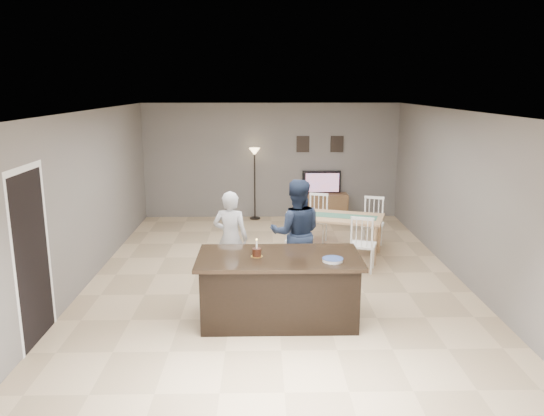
{
  "coord_description": "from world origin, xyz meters",
  "views": [
    {
      "loc": [
        -0.23,
        -8.43,
        3.07
      ],
      "look_at": [
        -0.06,
        -0.3,
        1.2
      ],
      "focal_mm": 35.0,
      "sensor_mm": 36.0,
      "label": 1
    }
  ],
  "objects_px": {
    "television": "(322,182)",
    "floor_lamp": "(255,164)",
    "man": "(296,233)",
    "woman": "(231,239)",
    "plate_stack": "(333,260)",
    "kitchen_island": "(279,288)",
    "tv_console": "(322,206)",
    "dining_table": "(338,223)",
    "birthday_cake": "(257,252)"
  },
  "relations": [
    {
      "from": "kitchen_island",
      "to": "floor_lamp",
      "type": "height_order",
      "value": "floor_lamp"
    },
    {
      "from": "plate_stack",
      "to": "woman",
      "type": "bearing_deg",
      "value": 131.66
    },
    {
      "from": "man",
      "to": "plate_stack",
      "type": "distance_m",
      "value": 1.58
    },
    {
      "from": "kitchen_island",
      "to": "television",
      "type": "relative_size",
      "value": 2.35
    },
    {
      "from": "man",
      "to": "floor_lamp",
      "type": "height_order",
      "value": "man"
    },
    {
      "from": "plate_stack",
      "to": "tv_console",
      "type": "bearing_deg",
      "value": 84.83
    },
    {
      "from": "plate_stack",
      "to": "floor_lamp",
      "type": "distance_m",
      "value": 5.94
    },
    {
      "from": "tv_console",
      "to": "floor_lamp",
      "type": "bearing_deg",
      "value": 179.28
    },
    {
      "from": "kitchen_island",
      "to": "tv_console",
      "type": "relative_size",
      "value": 1.79
    },
    {
      "from": "man",
      "to": "birthday_cake",
      "type": "height_order",
      "value": "man"
    },
    {
      "from": "tv_console",
      "to": "woman",
      "type": "xyz_separation_m",
      "value": [
        -1.91,
        -4.25,
        0.46
      ]
    },
    {
      "from": "plate_stack",
      "to": "dining_table",
      "type": "bearing_deg",
      "value": 80.53
    },
    {
      "from": "tv_console",
      "to": "woman",
      "type": "distance_m",
      "value": 4.68
    },
    {
      "from": "man",
      "to": "plate_stack",
      "type": "xyz_separation_m",
      "value": [
        0.36,
        -1.53,
        0.07
      ]
    },
    {
      "from": "television",
      "to": "floor_lamp",
      "type": "bearing_deg",
      "value": 1.81
    },
    {
      "from": "television",
      "to": "floor_lamp",
      "type": "distance_m",
      "value": 1.65
    },
    {
      "from": "plate_stack",
      "to": "floor_lamp",
      "type": "xyz_separation_m",
      "value": [
        -1.06,
        5.83,
        0.38
      ]
    },
    {
      "from": "television",
      "to": "dining_table",
      "type": "height_order",
      "value": "television"
    },
    {
      "from": "woman",
      "to": "floor_lamp",
      "type": "relative_size",
      "value": 0.9
    },
    {
      "from": "dining_table",
      "to": "floor_lamp",
      "type": "distance_m",
      "value": 3.29
    },
    {
      "from": "man",
      "to": "plate_stack",
      "type": "height_order",
      "value": "man"
    },
    {
      "from": "television",
      "to": "birthday_cake",
      "type": "height_order",
      "value": "birthday_cake"
    },
    {
      "from": "television",
      "to": "woman",
      "type": "xyz_separation_m",
      "value": [
        -1.91,
        -4.32,
        -0.11
      ]
    },
    {
      "from": "television",
      "to": "kitchen_island",
      "type": "bearing_deg",
      "value": 77.99
    },
    {
      "from": "birthday_cake",
      "to": "floor_lamp",
      "type": "bearing_deg",
      "value": 90.93
    },
    {
      "from": "tv_console",
      "to": "man",
      "type": "xyz_separation_m",
      "value": [
        -0.89,
        -4.28,
        0.55
      ]
    },
    {
      "from": "kitchen_island",
      "to": "birthday_cake",
      "type": "bearing_deg",
      "value": -176.78
    },
    {
      "from": "woman",
      "to": "floor_lamp",
      "type": "bearing_deg",
      "value": -84.11
    },
    {
      "from": "man",
      "to": "woman",
      "type": "bearing_deg",
      "value": -0.35
    },
    {
      "from": "kitchen_island",
      "to": "woman",
      "type": "distance_m",
      "value": 1.53
    },
    {
      "from": "birthday_cake",
      "to": "floor_lamp",
      "type": "height_order",
      "value": "floor_lamp"
    },
    {
      "from": "man",
      "to": "television",
      "type": "bearing_deg",
      "value": -100.33
    },
    {
      "from": "woman",
      "to": "birthday_cake",
      "type": "xyz_separation_m",
      "value": [
        0.42,
        -1.34,
        0.2
      ]
    },
    {
      "from": "plate_stack",
      "to": "dining_table",
      "type": "xyz_separation_m",
      "value": [
        0.5,
        3.01,
        -0.3
      ]
    },
    {
      "from": "television",
      "to": "woman",
      "type": "bearing_deg",
      "value": 66.11
    },
    {
      "from": "tv_console",
      "to": "floor_lamp",
      "type": "height_order",
      "value": "floor_lamp"
    },
    {
      "from": "birthday_cake",
      "to": "tv_console",
      "type": "bearing_deg",
      "value": 75.03
    },
    {
      "from": "tv_console",
      "to": "plate_stack",
      "type": "xyz_separation_m",
      "value": [
        -0.53,
        -5.81,
        0.62
      ]
    },
    {
      "from": "man",
      "to": "floor_lamp",
      "type": "xyz_separation_m",
      "value": [
        -0.69,
        4.3,
        0.46
      ]
    },
    {
      "from": "kitchen_island",
      "to": "tv_console",
      "type": "xyz_separation_m",
      "value": [
        1.2,
        5.57,
        -0.15
      ]
    },
    {
      "from": "television",
      "to": "woman",
      "type": "relative_size",
      "value": 0.61
    },
    {
      "from": "birthday_cake",
      "to": "dining_table",
      "type": "height_order",
      "value": "birthday_cake"
    },
    {
      "from": "woman",
      "to": "plate_stack",
      "type": "distance_m",
      "value": 2.09
    },
    {
      "from": "woman",
      "to": "plate_stack",
      "type": "xyz_separation_m",
      "value": [
        1.39,
        -1.56,
        0.17
      ]
    },
    {
      "from": "kitchen_island",
      "to": "floor_lamp",
      "type": "bearing_deg",
      "value": 93.94
    },
    {
      "from": "television",
      "to": "plate_stack",
      "type": "height_order",
      "value": "television"
    },
    {
      "from": "television",
      "to": "floor_lamp",
      "type": "height_order",
      "value": "floor_lamp"
    },
    {
      "from": "television",
      "to": "dining_table",
      "type": "distance_m",
      "value": 2.88
    },
    {
      "from": "man",
      "to": "dining_table",
      "type": "height_order",
      "value": "man"
    },
    {
      "from": "woman",
      "to": "birthday_cake",
      "type": "distance_m",
      "value": 1.42
    }
  ]
}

